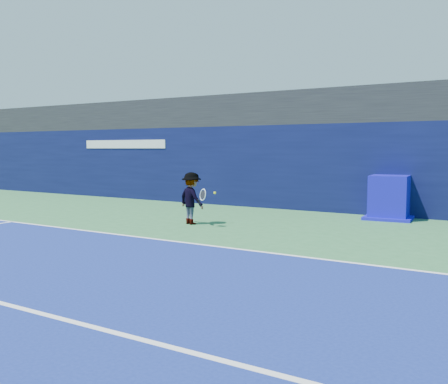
% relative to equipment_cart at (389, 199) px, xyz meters
% --- Properties ---
extents(ground, '(80.00, 80.00, 0.00)m').
position_rel_equipment_cart_xyz_m(ground, '(-4.33, -9.49, -0.61)').
color(ground, '#316C3C').
rests_on(ground, ground).
extents(baseline, '(24.00, 0.10, 0.01)m').
position_rel_equipment_cart_xyz_m(baseline, '(-4.33, -6.49, -0.60)').
color(baseline, white).
rests_on(baseline, ground).
extents(stadium_band, '(36.00, 3.00, 1.20)m').
position_rel_equipment_cart_xyz_m(stadium_band, '(-4.33, 2.01, 2.99)').
color(stadium_band, black).
rests_on(stadium_band, back_wall_assembly).
extents(back_wall_assembly, '(36.00, 1.03, 3.00)m').
position_rel_equipment_cart_xyz_m(back_wall_assembly, '(-4.34, 1.01, 0.89)').
color(back_wall_assembly, '#090E35').
rests_on(back_wall_assembly, ground).
extents(equipment_cart, '(1.51, 1.51, 1.34)m').
position_rel_equipment_cart_xyz_m(equipment_cart, '(0.00, 0.00, 0.00)').
color(equipment_cart, '#110CAA').
rests_on(equipment_cart, ground).
extents(tennis_player, '(1.27, 0.84, 1.49)m').
position_rel_equipment_cart_xyz_m(tennis_player, '(-4.58, -4.04, 0.13)').
color(tennis_player, silver).
rests_on(tennis_player, ground).
extents(tennis_ball, '(0.07, 0.07, 0.07)m').
position_rel_equipment_cart_xyz_m(tennis_ball, '(-4.05, -3.64, 0.28)').
color(tennis_ball, '#CCDD18').
rests_on(tennis_ball, ground).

